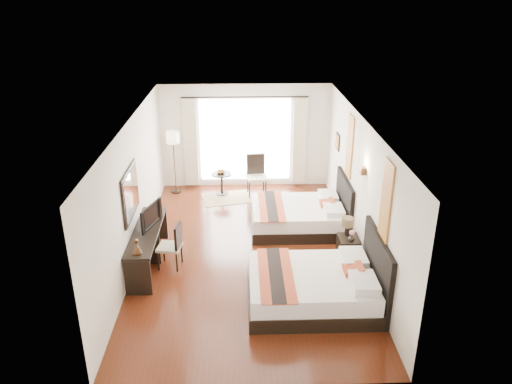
{
  "coord_description": "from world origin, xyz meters",
  "views": [
    {
      "loc": [
        -0.13,
        -9.11,
        5.25
      ],
      "look_at": [
        0.18,
        0.4,
        1.2
      ],
      "focal_mm": 35.0,
      "sensor_mm": 36.0,
      "label": 1
    }
  ],
  "objects_px": {
    "nightstand": "(348,248)",
    "fruit_bowl": "(221,172)",
    "desk_chair": "(171,254)",
    "floor_lamp": "(173,141)",
    "table_lamp": "(348,223)",
    "side_table": "(222,184)",
    "window_chair": "(257,183)",
    "console_desk": "(148,247)",
    "television": "(148,215)",
    "vase": "(352,238)",
    "bed_near": "(317,286)",
    "bed_far": "(301,215)"
  },
  "relations": [
    {
      "from": "television",
      "to": "vase",
      "type": "bearing_deg",
      "value": -75.82
    },
    {
      "from": "desk_chair",
      "to": "bed_far",
      "type": "bearing_deg",
      "value": -141.16
    },
    {
      "from": "vase",
      "to": "side_table",
      "type": "height_order",
      "value": "vase"
    },
    {
      "from": "console_desk",
      "to": "bed_far",
      "type": "bearing_deg",
      "value": 24.63
    },
    {
      "from": "bed_near",
      "to": "nightstand",
      "type": "distance_m",
      "value": 1.7
    },
    {
      "from": "side_table",
      "to": "vase",
      "type": "bearing_deg",
      "value": -53.28
    },
    {
      "from": "bed_near",
      "to": "desk_chair",
      "type": "relative_size",
      "value": 2.42
    },
    {
      "from": "console_desk",
      "to": "television",
      "type": "bearing_deg",
      "value": 83.95
    },
    {
      "from": "vase",
      "to": "desk_chair",
      "type": "height_order",
      "value": "desk_chair"
    },
    {
      "from": "nightstand",
      "to": "side_table",
      "type": "relative_size",
      "value": 0.85
    },
    {
      "from": "television",
      "to": "floor_lamp",
      "type": "xyz_separation_m",
      "value": [
        0.1,
        3.5,
        0.43
      ]
    },
    {
      "from": "console_desk",
      "to": "fruit_bowl",
      "type": "bearing_deg",
      "value": 69.02
    },
    {
      "from": "nightstand",
      "to": "table_lamp",
      "type": "bearing_deg",
      "value": 104.52
    },
    {
      "from": "side_table",
      "to": "window_chair",
      "type": "relative_size",
      "value": 0.55
    },
    {
      "from": "table_lamp",
      "to": "desk_chair",
      "type": "bearing_deg",
      "value": -175.53
    },
    {
      "from": "floor_lamp",
      "to": "vase",
      "type": "bearing_deg",
      "value": -44.0
    },
    {
      "from": "floor_lamp",
      "to": "window_chair",
      "type": "height_order",
      "value": "floor_lamp"
    },
    {
      "from": "bed_near",
      "to": "console_desk",
      "type": "xyz_separation_m",
      "value": [
        -3.16,
        1.4,
        0.05
      ]
    },
    {
      "from": "vase",
      "to": "side_table",
      "type": "xyz_separation_m",
      "value": [
        -2.68,
        3.59,
        -0.27
      ]
    },
    {
      "from": "floor_lamp",
      "to": "television",
      "type": "bearing_deg",
      "value": -91.65
    },
    {
      "from": "bed_near",
      "to": "television",
      "type": "bearing_deg",
      "value": 153.13
    },
    {
      "from": "console_desk",
      "to": "window_chair",
      "type": "distance_m",
      "value": 4.11
    },
    {
      "from": "desk_chair",
      "to": "floor_lamp",
      "type": "xyz_separation_m",
      "value": [
        -0.34,
        3.8,
        1.14
      ]
    },
    {
      "from": "television",
      "to": "fruit_bowl",
      "type": "distance_m",
      "value": 3.58
    },
    {
      "from": "nightstand",
      "to": "window_chair",
      "type": "distance_m",
      "value": 3.78
    },
    {
      "from": "floor_lamp",
      "to": "window_chair",
      "type": "bearing_deg",
      "value": -7.13
    },
    {
      "from": "side_table",
      "to": "bed_far",
      "type": "bearing_deg",
      "value": -47.27
    },
    {
      "from": "bed_far",
      "to": "nightstand",
      "type": "height_order",
      "value": "bed_far"
    },
    {
      "from": "television",
      "to": "nightstand",
      "type": "bearing_deg",
      "value": -73.63
    },
    {
      "from": "vase",
      "to": "desk_chair",
      "type": "relative_size",
      "value": 0.15
    },
    {
      "from": "bed_far",
      "to": "vase",
      "type": "relative_size",
      "value": 15.31
    },
    {
      "from": "desk_chair",
      "to": "window_chair",
      "type": "distance_m",
      "value": 3.97
    },
    {
      "from": "nightstand",
      "to": "fruit_bowl",
      "type": "distance_m",
      "value": 4.37
    },
    {
      "from": "bed_near",
      "to": "fruit_bowl",
      "type": "height_order",
      "value": "bed_near"
    },
    {
      "from": "table_lamp",
      "to": "floor_lamp",
      "type": "distance_m",
      "value": 5.28
    },
    {
      "from": "desk_chair",
      "to": "floor_lamp",
      "type": "height_order",
      "value": "floor_lamp"
    },
    {
      "from": "nightstand",
      "to": "fruit_bowl",
      "type": "height_order",
      "value": "fruit_bowl"
    },
    {
      "from": "bed_far",
      "to": "floor_lamp",
      "type": "distance_m",
      "value": 3.97
    },
    {
      "from": "table_lamp",
      "to": "side_table",
      "type": "distance_m",
      "value": 4.28
    },
    {
      "from": "television",
      "to": "bed_far",
      "type": "bearing_deg",
      "value": -49.92
    },
    {
      "from": "bed_near",
      "to": "side_table",
      "type": "height_order",
      "value": "bed_near"
    },
    {
      "from": "vase",
      "to": "window_chair",
      "type": "relative_size",
      "value": 0.13
    },
    {
      "from": "vase",
      "to": "fruit_bowl",
      "type": "relative_size",
      "value": 0.6
    },
    {
      "from": "nightstand",
      "to": "console_desk",
      "type": "bearing_deg",
      "value": -179.08
    },
    {
      "from": "window_chair",
      "to": "nightstand",
      "type": "bearing_deg",
      "value": 21.82
    },
    {
      "from": "television",
      "to": "console_desk",
      "type": "bearing_deg",
      "value": -167.89
    },
    {
      "from": "bed_far",
      "to": "desk_chair",
      "type": "xyz_separation_m",
      "value": [
        -2.76,
        -1.59,
        -0.03
      ]
    },
    {
      "from": "console_desk",
      "to": "side_table",
      "type": "bearing_deg",
      "value": 68.81
    },
    {
      "from": "table_lamp",
      "to": "side_table",
      "type": "bearing_deg",
      "value": 128.34
    },
    {
      "from": "table_lamp",
      "to": "side_table",
      "type": "xyz_separation_m",
      "value": [
        -2.64,
        3.33,
        -0.46
      ]
    }
  ]
}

